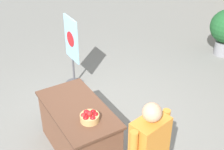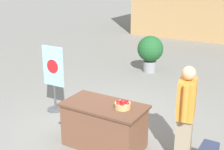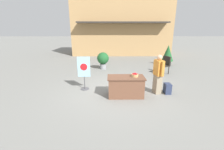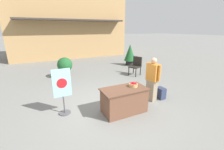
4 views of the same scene
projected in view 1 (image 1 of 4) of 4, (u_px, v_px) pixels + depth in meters
name	position (u px, v px, depth m)	size (l,w,h in m)	color
ground_plane	(103.00, 123.00, 5.36)	(120.00, 120.00, 0.00)	slate
display_table	(79.00, 129.00, 4.65)	(1.42, 0.77, 0.78)	brown
apple_basket	(90.00, 117.00, 4.17)	(0.26, 0.26, 0.16)	tan
poster_board	(72.00, 50.00, 6.02)	(0.53, 0.36, 1.44)	#4C4C51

